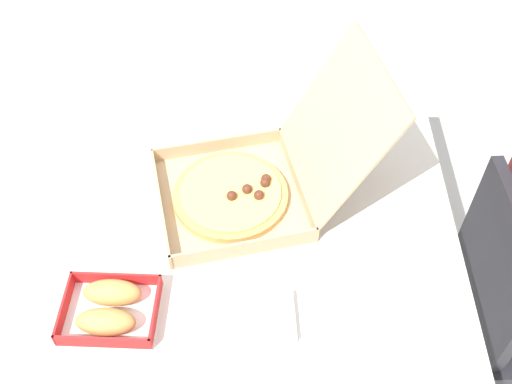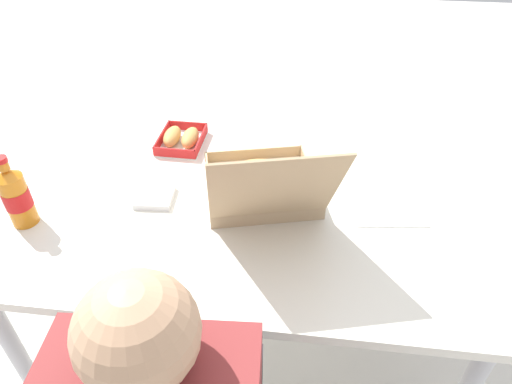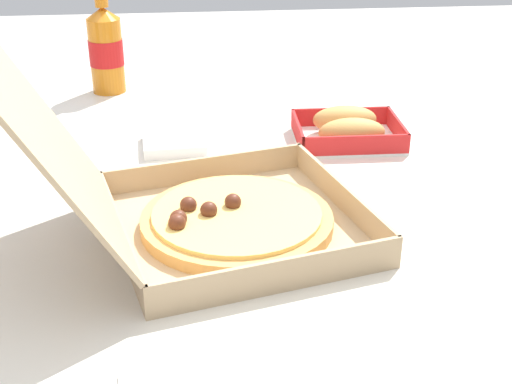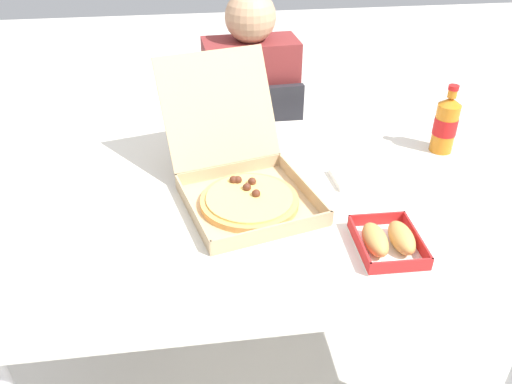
{
  "view_description": "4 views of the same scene",
  "coord_description": "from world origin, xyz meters",
  "px_view_note": "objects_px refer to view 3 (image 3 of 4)",
  "views": [
    {
      "loc": [
        0.87,
        0.04,
        1.82
      ],
      "look_at": [
        -0.03,
        0.02,
        0.79
      ],
      "focal_mm": 41.96,
      "sensor_mm": 36.0,
      "label": 1
    },
    {
      "loc": [
        -0.16,
        1.09,
        1.63
      ],
      "look_at": [
        -0.03,
        0.0,
        0.76
      ],
      "focal_mm": 31.89,
      "sensor_mm": 36.0,
      "label": 2
    },
    {
      "loc": [
        -0.91,
        0.02,
        1.23
      ],
      "look_at": [
        -0.05,
        -0.07,
        0.81
      ],
      "focal_mm": 49.21,
      "sensor_mm": 36.0,
      "label": 3
    },
    {
      "loc": [
        -0.18,
        -1.2,
        1.56
      ],
      "look_at": [
        -0.03,
        -0.05,
        0.8
      ],
      "focal_mm": 36.19,
      "sensor_mm": 36.0,
      "label": 4
    }
  ],
  "objects_px": {
    "cola_bottle": "(106,49)",
    "napkin_pile": "(174,142)",
    "pizza_box_open": "(202,205)",
    "bread_side_box": "(348,128)"
  },
  "relations": [
    {
      "from": "cola_bottle",
      "to": "napkin_pile",
      "type": "xyz_separation_m",
      "value": [
        -0.34,
        -0.14,
        -0.08
      ]
    },
    {
      "from": "cola_bottle",
      "to": "napkin_pile",
      "type": "distance_m",
      "value": 0.38
    },
    {
      "from": "pizza_box_open",
      "to": "cola_bottle",
      "type": "height_order",
      "value": "pizza_box_open"
    },
    {
      "from": "bread_side_box",
      "to": "pizza_box_open",
      "type": "bearing_deg",
      "value": 139.65
    },
    {
      "from": "cola_bottle",
      "to": "napkin_pile",
      "type": "relative_size",
      "value": 2.04
    },
    {
      "from": "pizza_box_open",
      "to": "cola_bottle",
      "type": "bearing_deg",
      "value": 15.49
    },
    {
      "from": "bread_side_box",
      "to": "cola_bottle",
      "type": "height_order",
      "value": "cola_bottle"
    },
    {
      "from": "pizza_box_open",
      "to": "cola_bottle",
      "type": "relative_size",
      "value": 2.51
    },
    {
      "from": "bread_side_box",
      "to": "cola_bottle",
      "type": "xyz_separation_m",
      "value": [
        0.35,
        0.46,
        0.07
      ]
    },
    {
      "from": "bread_side_box",
      "to": "napkin_pile",
      "type": "bearing_deg",
      "value": 89.18
    }
  ]
}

